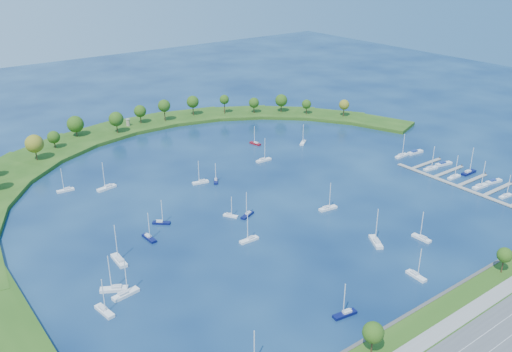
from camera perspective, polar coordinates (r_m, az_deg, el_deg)
ground at (r=249.71m, az=-0.22°, el=-1.48°), size 700.00×700.00×0.00m
south_shoreline at (r=180.65m, az=24.66°, el=-14.21°), size 420.00×43.10×11.60m
breakwater at (r=267.92m, az=-14.55°, el=-0.25°), size 286.74×247.64×2.00m
breakwater_trees at (r=313.21m, az=-12.90°, el=5.17°), size 237.38×89.90×13.82m
harbor_tower at (r=340.51m, az=-13.30°, el=5.51°), size 2.60×2.60×4.35m
dock_system at (r=272.56m, az=22.40°, el=-1.06°), size 24.28×82.00×1.60m
moored_boat_0 at (r=211.34m, az=12.49°, el=-6.70°), size 7.12×9.67×14.13m
moored_boat_1 at (r=183.43m, az=-13.56°, el=-11.89°), size 9.39×3.81×13.41m
moored_boat_2 at (r=218.46m, az=17.02°, el=-6.19°), size 2.51×7.94×11.55m
moored_boat_3 at (r=233.44m, az=7.56°, el=-3.31°), size 8.59×3.46×12.27m
moored_boat_4 at (r=282.37m, az=0.80°, el=1.74°), size 8.53×2.58×12.45m
moored_boat_5 at (r=308.95m, az=4.96°, el=3.59°), size 7.46×6.31×11.30m
moored_boat_6 at (r=259.56m, az=-15.41°, el=-1.14°), size 9.48×3.99×13.52m
moored_boat_7 at (r=195.07m, az=16.48°, el=-9.93°), size 2.74×7.91×11.42m
moored_boat_8 at (r=201.20m, az=-14.19°, el=-8.52°), size 3.17×9.97×14.50m
moored_boat_9 at (r=207.97m, az=-0.72°, el=-6.63°), size 7.92×2.35×11.58m
moored_boat_10 at (r=172.58m, az=9.34°, el=-14.03°), size 8.19×3.42×11.68m
moored_boat_11 at (r=257.61m, az=-5.85°, el=-0.58°), size 8.08×3.78×11.46m
moored_boat_12 at (r=262.97m, az=-19.39°, el=-1.35°), size 7.86×2.75×11.34m
moored_boat_13 at (r=213.15m, az=-11.17°, el=-6.32°), size 2.63×7.97×11.56m
moored_boat_14 at (r=258.47m, az=-4.24°, el=-0.45°), size 5.17×6.58×9.76m
moored_boat_15 at (r=223.39m, az=-9.93°, el=-4.77°), size 6.73×6.25×10.56m
moored_boat_16 at (r=225.83m, az=-2.70°, el=-4.10°), size 4.79×6.26×9.23m
moored_boat_17 at (r=226.00m, az=-0.91°, el=-4.04°), size 7.81×4.91×11.14m
moored_boat_18 at (r=306.43m, az=-0.07°, el=3.50°), size 3.46×7.39×10.48m
moored_boat_20 at (r=177.83m, az=-15.65°, el=-13.41°), size 3.50×8.69×12.41m
moored_boat_21 at (r=186.70m, az=-14.67°, el=-11.33°), size 9.07×6.58×13.20m
docked_boat_2 at (r=267.09m, az=24.76°, el=-1.85°), size 7.36×2.67×10.59m
docked_boat_4 at (r=272.39m, az=22.49°, el=-0.96°), size 9.05×3.04×13.10m
docked_boat_5 at (r=280.80m, az=23.71°, el=-0.51°), size 9.13×3.92×1.80m
docked_boat_6 at (r=278.88m, az=20.08°, el=-0.04°), size 7.88×2.22×11.57m
docked_boat_7 at (r=286.71m, az=21.44°, el=0.40°), size 9.18×2.58×13.48m
docked_boat_8 at (r=285.60m, az=17.87°, el=0.82°), size 8.46×3.18×12.15m
docked_boat_9 at (r=293.72m, az=19.11°, el=1.23°), size 9.73×4.21×1.92m
docked_boat_10 at (r=298.34m, az=15.04°, el=2.13°), size 8.69×2.85×12.61m
docked_boat_11 at (r=305.31m, az=16.38°, el=2.42°), size 9.89×3.50×1.98m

